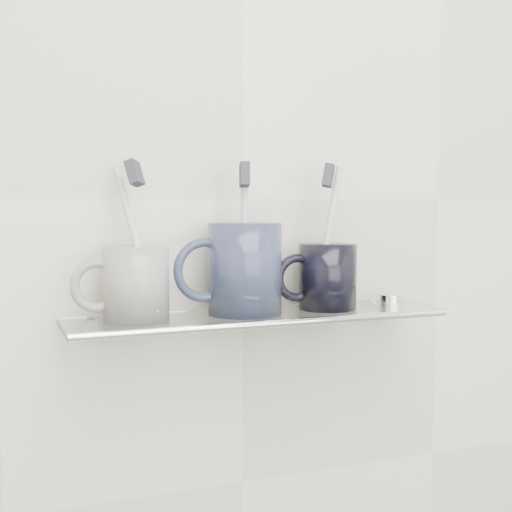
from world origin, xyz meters
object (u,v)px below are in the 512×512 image
mug_left (136,284)px  mug_right (328,276)px  shelf_glass (259,317)px  mug_center (245,269)px

mug_left → mug_right: (0.26, 0.00, -0.00)m
mug_left → shelf_glass: bearing=-20.9°
mug_left → mug_right: bearing=-19.1°
mug_left → mug_center: bearing=-19.1°
shelf_glass → mug_right: mug_right is taller
shelf_glass → mug_center: mug_center is taller
shelf_glass → mug_right: size_ratio=5.64×
shelf_glass → mug_left: (-0.16, 0.00, 0.05)m
shelf_glass → mug_center: (-0.02, 0.00, 0.06)m
mug_left → mug_center: 0.14m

